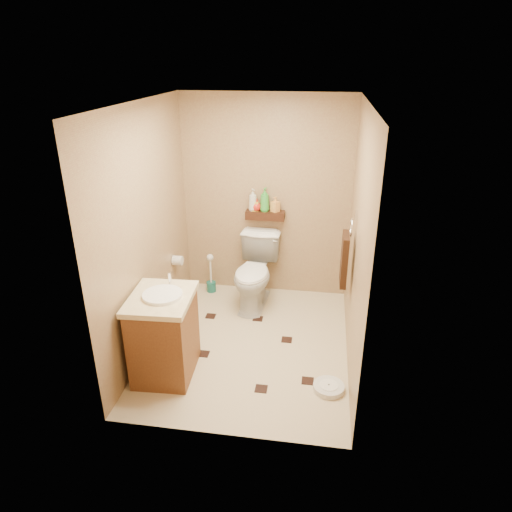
# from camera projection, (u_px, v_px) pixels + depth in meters

# --- Properties ---
(ground) EXTENTS (2.50, 2.50, 0.00)m
(ground) POSITION_uv_depth(u_px,v_px,m) (249.00, 344.00, 4.75)
(ground) COLOR #CBB095
(ground) RESTS_ON ground
(wall_back) EXTENTS (2.00, 0.04, 2.40)m
(wall_back) POSITION_uv_depth(u_px,v_px,m) (266.00, 199.00, 5.39)
(wall_back) COLOR #9D815A
(wall_back) RESTS_ON ground
(wall_front) EXTENTS (2.00, 0.04, 2.40)m
(wall_front) POSITION_uv_depth(u_px,v_px,m) (219.00, 303.00, 3.13)
(wall_front) COLOR #9D815A
(wall_front) RESTS_ON ground
(wall_left) EXTENTS (0.04, 2.50, 2.40)m
(wall_left) POSITION_uv_depth(u_px,v_px,m) (147.00, 231.00, 4.40)
(wall_left) COLOR #9D815A
(wall_left) RESTS_ON ground
(wall_right) EXTENTS (0.04, 2.50, 2.40)m
(wall_right) POSITION_uv_depth(u_px,v_px,m) (357.00, 243.00, 4.13)
(wall_right) COLOR #9D815A
(wall_right) RESTS_ON ground
(ceiling) EXTENTS (2.00, 2.50, 0.02)m
(ceiling) POSITION_uv_depth(u_px,v_px,m) (248.00, 102.00, 3.78)
(ceiling) COLOR silver
(ceiling) RESTS_ON wall_back
(wall_shelf) EXTENTS (0.46, 0.14, 0.10)m
(wall_shelf) POSITION_uv_depth(u_px,v_px,m) (265.00, 215.00, 5.39)
(wall_shelf) COLOR #3D2010
(wall_shelf) RESTS_ON wall_back
(floor_accents) EXTENTS (1.27, 1.28, 0.01)m
(floor_accents) POSITION_uv_depth(u_px,v_px,m) (253.00, 347.00, 4.70)
(floor_accents) COLOR black
(floor_accents) RESTS_ON ground
(toilet) EXTENTS (0.52, 0.85, 0.84)m
(toilet) POSITION_uv_depth(u_px,v_px,m) (255.00, 273.00, 5.34)
(toilet) COLOR white
(toilet) RESTS_ON ground
(vanity) EXTENTS (0.58, 0.69, 0.94)m
(vanity) POSITION_uv_depth(u_px,v_px,m) (164.00, 334.00, 4.18)
(vanity) COLOR brown
(vanity) RESTS_ON ground
(bathroom_scale) EXTENTS (0.36, 0.36, 0.06)m
(bathroom_scale) POSITION_uv_depth(u_px,v_px,m) (329.00, 387.00, 4.09)
(bathroom_scale) COLOR silver
(bathroom_scale) RESTS_ON ground
(toilet_brush) EXTENTS (0.12, 0.12, 0.51)m
(toilet_brush) POSITION_uv_depth(u_px,v_px,m) (211.00, 278.00, 5.74)
(toilet_brush) COLOR #175D53
(toilet_brush) RESTS_ON ground
(towel_ring) EXTENTS (0.12, 0.30, 0.76)m
(towel_ring) POSITION_uv_depth(u_px,v_px,m) (345.00, 257.00, 4.47)
(towel_ring) COLOR silver
(towel_ring) RESTS_ON wall_right
(toilet_paper) EXTENTS (0.12, 0.11, 0.12)m
(toilet_paper) POSITION_uv_depth(u_px,v_px,m) (178.00, 260.00, 5.22)
(toilet_paper) COLOR silver
(toilet_paper) RESTS_ON wall_left
(bottle_a) EXTENTS (0.14, 0.14, 0.26)m
(bottle_a) POSITION_uv_depth(u_px,v_px,m) (253.00, 200.00, 5.34)
(bottle_a) COLOR beige
(bottle_a) RESTS_ON wall_shelf
(bottle_b) EXTENTS (0.09, 0.09, 0.17)m
(bottle_b) POSITION_uv_depth(u_px,v_px,m) (255.00, 204.00, 5.36)
(bottle_b) COLOR gold
(bottle_b) RESTS_ON wall_shelf
(bottle_c) EXTENTS (0.16, 0.16, 0.15)m
(bottle_c) POSITION_uv_depth(u_px,v_px,m) (256.00, 205.00, 5.36)
(bottle_c) COLOR red
(bottle_c) RESTS_ON wall_shelf
(bottle_d) EXTENTS (0.14, 0.14, 0.28)m
(bottle_d) POSITION_uv_depth(u_px,v_px,m) (265.00, 200.00, 5.32)
(bottle_d) COLOR green
(bottle_d) RESTS_ON wall_shelf
(bottle_e) EXTENTS (0.12, 0.12, 0.18)m
(bottle_e) POSITION_uv_depth(u_px,v_px,m) (275.00, 204.00, 5.32)
(bottle_e) COLOR #E09B4A
(bottle_e) RESTS_ON wall_shelf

